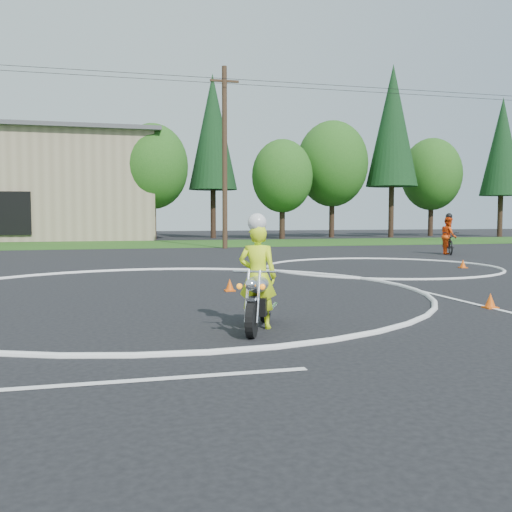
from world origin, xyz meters
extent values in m
plane|color=black|center=(0.00, 0.00, 0.00)|extent=(120.00, 120.00, 0.00)
cube|color=#1E4714|center=(0.00, 27.00, 0.01)|extent=(120.00, 10.00, 0.02)
torus|color=silver|center=(0.00, 3.00, 0.01)|extent=(12.12, 12.12, 0.12)
torus|color=silver|center=(8.00, 8.00, 0.01)|extent=(8.10, 8.10, 0.10)
cylinder|color=black|center=(0.80, -2.16, 0.28)|extent=(0.34, 0.56, 0.57)
cylinder|color=black|center=(1.34, -0.96, 0.28)|extent=(0.34, 0.56, 0.57)
cube|color=black|center=(1.09, -1.52, 0.38)|extent=(0.45, 0.58, 0.28)
ellipsoid|color=#B3B3B8|center=(1.01, -1.69, 0.74)|extent=(0.56, 0.69, 0.26)
cube|color=black|center=(1.21, -1.26, 0.70)|extent=(0.46, 0.62, 0.09)
cylinder|color=white|center=(0.75, -2.06, 0.61)|extent=(0.18, 0.33, 0.76)
cylinder|color=white|center=(0.91, -2.13, 0.61)|extent=(0.18, 0.33, 0.76)
cube|color=silver|center=(0.79, -2.18, 0.59)|extent=(0.21, 0.24, 0.05)
cylinder|color=silver|center=(0.90, -1.95, 0.96)|extent=(0.62, 0.30, 0.03)
sphere|color=silver|center=(0.76, -2.25, 0.80)|extent=(0.17, 0.17, 0.17)
sphere|color=orange|center=(0.61, -2.16, 0.78)|extent=(0.09, 0.09, 0.09)
sphere|color=orange|center=(0.93, -2.30, 0.78)|extent=(0.09, 0.09, 0.09)
cylinder|color=white|center=(1.38, -1.23, 0.28)|extent=(0.38, 0.72, 0.08)
imported|color=#DCFF1A|center=(1.07, -1.46, 0.84)|extent=(0.72, 0.62, 1.67)
sphere|color=silver|center=(1.05, -1.50, 1.70)|extent=(0.30, 0.30, 0.30)
imported|color=black|center=(14.28, 13.56, 0.53)|extent=(1.41, 2.14, 1.06)
imported|color=#E1410B|center=(14.28, 13.56, 0.89)|extent=(0.94, 1.05, 1.77)
sphere|color=black|center=(14.28, 13.56, 1.80)|extent=(0.31, 0.31, 0.31)
cone|color=#EA540C|center=(10.68, 7.12, 0.15)|extent=(0.22, 0.22, 0.30)
cube|color=#EA540C|center=(10.68, 7.12, 0.01)|extent=(0.24, 0.24, 0.03)
cone|color=#EA540C|center=(1.56, 3.10, 0.15)|extent=(0.22, 0.22, 0.30)
cube|color=#EA540C|center=(1.56, 3.10, 0.01)|extent=(0.24, 0.24, 0.03)
cone|color=#EA540C|center=(5.99, -0.66, 0.15)|extent=(0.22, 0.22, 0.30)
cube|color=#EA540C|center=(5.99, -0.66, 0.01)|extent=(0.24, 0.24, 0.03)
cube|color=black|center=(-8.00, 31.90, 2.00)|extent=(3.00, 0.16, 3.00)
cylinder|color=#382619|center=(2.00, 34.00, 1.62)|extent=(0.44, 0.44, 3.24)
ellipsoid|color=#1E5116|center=(2.00, 34.00, 5.58)|extent=(5.40, 5.40, 6.48)
cylinder|color=#382619|center=(7.00, 36.00, 1.98)|extent=(0.44, 0.44, 3.96)
cone|color=black|center=(7.00, 36.00, 8.63)|extent=(3.96, 3.96, 9.35)
cylinder|color=#382619|center=(12.00, 33.00, 1.44)|extent=(0.44, 0.44, 2.88)
ellipsoid|color=#1E5116|center=(12.00, 33.00, 4.96)|extent=(4.80, 4.80, 5.76)
cylinder|color=#382619|center=(17.00, 35.00, 1.80)|extent=(0.44, 0.44, 3.60)
ellipsoid|color=#1E5116|center=(17.00, 35.00, 6.20)|extent=(6.00, 6.00, 7.20)
cylinder|color=#382619|center=(22.00, 34.00, 2.16)|extent=(0.44, 0.44, 4.32)
cone|color=black|center=(22.00, 34.00, 9.42)|extent=(4.32, 4.32, 10.20)
cylinder|color=#382619|center=(27.00, 36.00, 1.62)|extent=(0.44, 0.44, 3.24)
ellipsoid|color=#1E5116|center=(27.00, 36.00, 5.58)|extent=(5.40, 5.40, 6.48)
cylinder|color=#382619|center=(32.00, 33.00, 1.80)|extent=(0.44, 0.44, 3.60)
cone|color=black|center=(32.00, 33.00, 7.85)|extent=(3.60, 3.60, 8.50)
cylinder|color=#382619|center=(-2.00, 35.00, 1.44)|extent=(0.44, 0.44, 2.88)
ellipsoid|color=#1E5116|center=(-2.00, 35.00, 4.96)|extent=(4.80, 4.80, 5.76)
cylinder|color=#473321|center=(5.00, 21.00, 5.00)|extent=(0.28, 0.28, 10.00)
cube|color=#473321|center=(5.00, 21.00, 9.20)|extent=(1.60, 0.12, 0.12)
cylinder|color=black|center=(-5.00, 20.45, 9.20)|extent=(20.00, 0.02, 0.02)
cylinder|color=black|center=(-5.00, 21.55, 9.20)|extent=(20.00, 0.02, 0.02)
cylinder|color=black|center=(15.00, 20.45, 9.20)|extent=(20.00, 0.02, 0.02)
cylinder|color=black|center=(15.00, 21.55, 9.20)|extent=(20.00, 0.02, 0.02)
camera|label=1|loc=(-1.20, -10.24, 1.80)|focal=40.00mm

